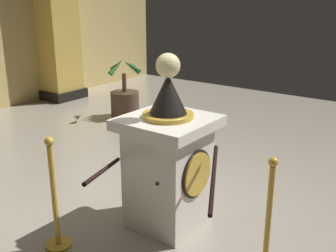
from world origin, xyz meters
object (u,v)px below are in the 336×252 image
stanchion_far (268,230)px  potted_palm_right (125,100)px  stanchion_near (55,210)px  pedestal_clock (168,161)px

stanchion_far → potted_palm_right: potted_palm_right is taller
stanchion_near → stanchion_far: 1.85m
stanchion_far → potted_palm_right: size_ratio=0.89×
stanchion_far → potted_palm_right: (2.60, 3.97, -0.03)m
pedestal_clock → potted_palm_right: bearing=48.7°
stanchion_far → pedestal_clock: bearing=87.2°
stanchion_near → stanchion_far: stanchion_near is taller
pedestal_clock → potted_palm_right: pedestal_clock is taller
stanchion_far → potted_palm_right: 4.75m
stanchion_near → potted_palm_right: size_ratio=0.96×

